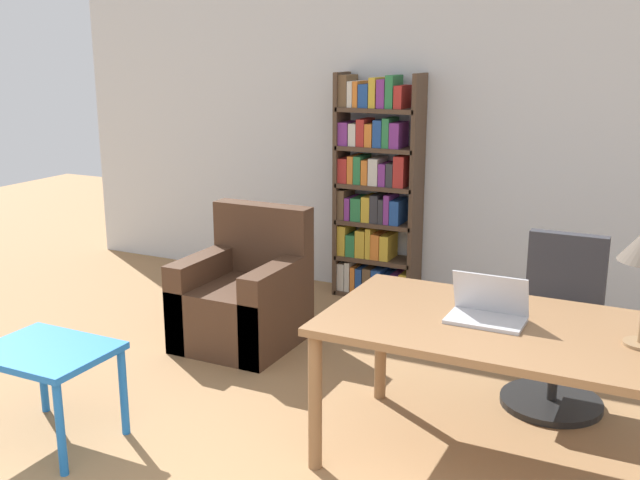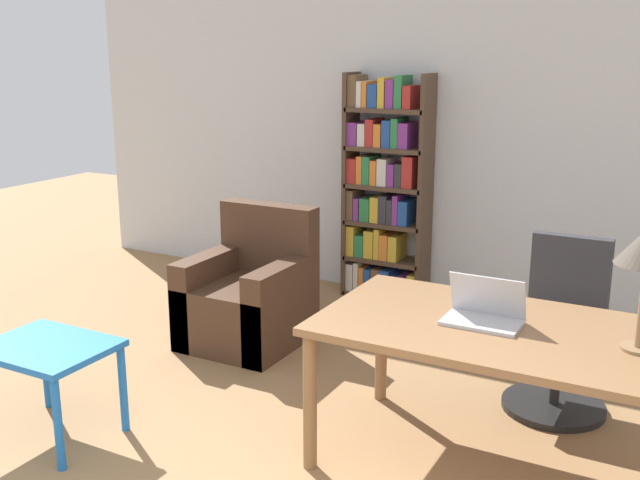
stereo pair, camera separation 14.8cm
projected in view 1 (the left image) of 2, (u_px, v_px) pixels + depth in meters
The scene contains 7 objects.
wall_back at pixel (492, 141), 5.87m from camera, with size 8.00×0.06×2.70m.
desk at pixel (503, 340), 3.65m from camera, with size 1.74×0.99×0.76m.
laptop at pixel (487, 310), 3.67m from camera, with size 0.37×0.23×0.23m.
office_chair at pixel (558, 333), 4.40m from camera, with size 0.60×0.60×1.01m.
side_table_blue at pixel (47, 362), 3.94m from camera, with size 0.67×0.53×0.53m.
armchair at pixel (244, 300), 5.34m from camera, with size 0.76×0.79×0.96m.
bookshelf at pixel (375, 193), 6.20m from camera, with size 0.71×0.28×1.87m.
Camera 1 is at (1.39, -1.33, 2.06)m, focal length 42.00 mm.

